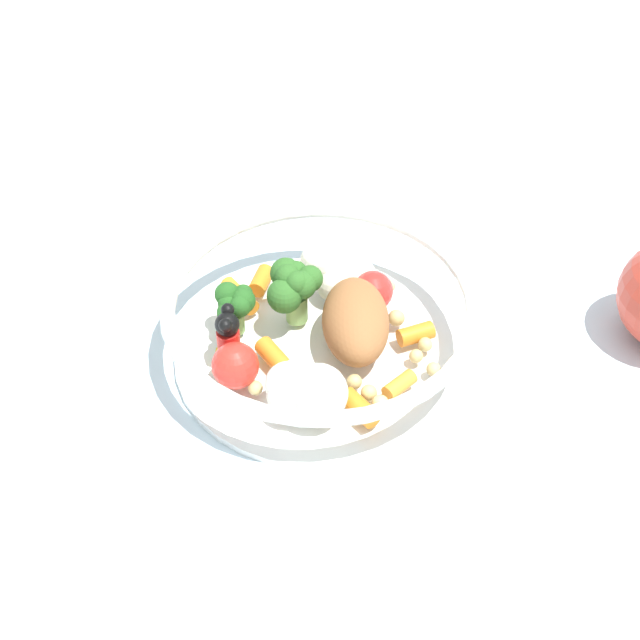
{
  "coord_description": "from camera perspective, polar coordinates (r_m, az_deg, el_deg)",
  "views": [
    {
      "loc": [
        0.04,
        0.47,
        0.48
      ],
      "look_at": [
        0.01,
        -0.0,
        0.03
      ],
      "focal_mm": 54.98,
      "sensor_mm": 36.0,
      "label": 1
    }
  ],
  "objects": [
    {
      "name": "ground_plane",
      "position": [
        0.67,
        0.62,
        -2.04
      ],
      "size": [
        2.4,
        2.4,
        0.0
      ],
      "primitive_type": "plane",
      "color": "silver"
    },
    {
      "name": "food_container",
      "position": [
        0.65,
        -0.03,
        -0.16
      ],
      "size": [
        0.21,
        0.21,
        0.06
      ],
      "color": "white",
      "rests_on": "ground_plane"
    }
  ]
}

